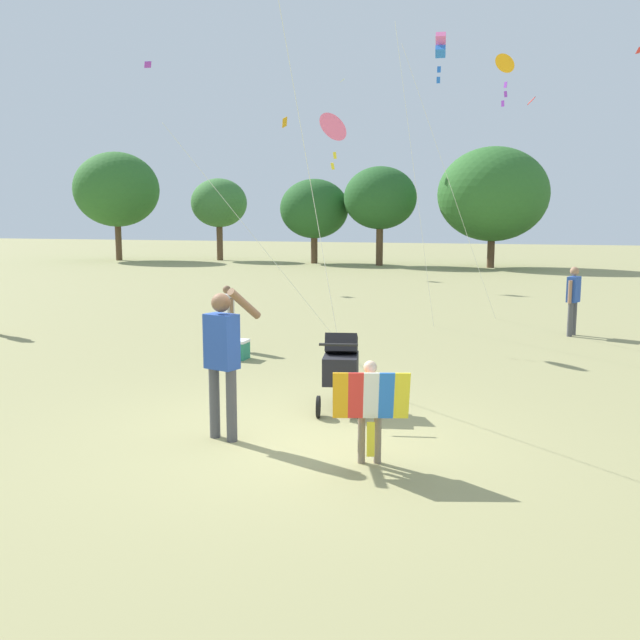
{
  "coord_description": "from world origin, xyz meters",
  "views": [
    {
      "loc": [
        2.62,
        -7.31,
        2.53
      ],
      "look_at": [
        0.16,
        0.57,
        1.3
      ],
      "focal_mm": 38.99,
      "sensor_mm": 36.0,
      "label": 1
    }
  ],
  "objects_px": {
    "stroller": "(341,364)",
    "person_sitting_far": "(573,295)",
    "kite_orange_delta": "(440,49)",
    "child_with_butterfly_kite": "(370,402)",
    "person_kid_running": "(227,312)",
    "cooler_box": "(235,349)",
    "kite_green_novelty": "(332,129)",
    "kite_blue_high": "(503,69)",
    "person_adult_flyer": "(222,352)"
  },
  "relations": [
    {
      "from": "stroller",
      "to": "person_sitting_far",
      "type": "xyz_separation_m",
      "value": [
        3.17,
        7.02,
        0.27
      ]
    },
    {
      "from": "stroller",
      "to": "kite_orange_delta",
      "type": "distance_m",
      "value": 9.24
    },
    {
      "from": "child_with_butterfly_kite",
      "to": "stroller",
      "type": "bearing_deg",
      "value": 113.86
    },
    {
      "from": "person_sitting_far",
      "to": "person_kid_running",
      "type": "bearing_deg",
      "value": -150.42
    },
    {
      "from": "child_with_butterfly_kite",
      "to": "kite_orange_delta",
      "type": "xyz_separation_m",
      "value": [
        -0.68,
        9.29,
        5.51
      ]
    },
    {
      "from": "stroller",
      "to": "cooler_box",
      "type": "xyz_separation_m",
      "value": [
        -2.7,
        2.62,
        -0.43
      ]
    },
    {
      "from": "stroller",
      "to": "kite_green_novelty",
      "type": "height_order",
      "value": "kite_green_novelty"
    },
    {
      "from": "stroller",
      "to": "cooler_box",
      "type": "relative_size",
      "value": 2.49
    },
    {
      "from": "kite_blue_high",
      "to": "cooler_box",
      "type": "height_order",
      "value": "kite_blue_high"
    },
    {
      "from": "child_with_butterfly_kite",
      "to": "kite_blue_high",
      "type": "xyz_separation_m",
      "value": [
        0.6,
        10.99,
        5.35
      ]
    },
    {
      "from": "person_kid_running",
      "to": "stroller",
      "type": "bearing_deg",
      "value": -46.63
    },
    {
      "from": "child_with_butterfly_kite",
      "to": "cooler_box",
      "type": "xyz_separation_m",
      "value": [
        -3.54,
        4.52,
        -0.48
      ]
    },
    {
      "from": "child_with_butterfly_kite",
      "to": "person_adult_flyer",
      "type": "distance_m",
      "value": 1.85
    },
    {
      "from": "stroller",
      "to": "person_kid_running",
      "type": "xyz_separation_m",
      "value": [
        -3.21,
        3.39,
        0.12
      ]
    },
    {
      "from": "child_with_butterfly_kite",
      "to": "stroller",
      "type": "height_order",
      "value": "child_with_butterfly_kite"
    },
    {
      "from": "kite_orange_delta",
      "to": "person_adult_flyer",
      "type": "bearing_deg",
      "value": -97.06
    },
    {
      "from": "kite_blue_high",
      "to": "person_sitting_far",
      "type": "xyz_separation_m",
      "value": [
        1.74,
        -2.07,
        -5.14
      ]
    },
    {
      "from": "child_with_butterfly_kite",
      "to": "person_adult_flyer",
      "type": "relative_size",
      "value": 0.61
    },
    {
      "from": "stroller",
      "to": "cooler_box",
      "type": "distance_m",
      "value": 3.79
    },
    {
      "from": "person_sitting_far",
      "to": "child_with_butterfly_kite",
      "type": "bearing_deg",
      "value": -104.66
    },
    {
      "from": "person_sitting_far",
      "to": "cooler_box",
      "type": "bearing_deg",
      "value": -143.2
    },
    {
      "from": "kite_green_novelty",
      "to": "person_kid_running",
      "type": "relative_size",
      "value": 3.78
    },
    {
      "from": "person_kid_running",
      "to": "cooler_box",
      "type": "bearing_deg",
      "value": -56.8
    },
    {
      "from": "person_adult_flyer",
      "to": "person_kid_running",
      "type": "bearing_deg",
      "value": 114.35
    },
    {
      "from": "child_with_butterfly_kite",
      "to": "person_kid_running",
      "type": "bearing_deg",
      "value": 127.39
    },
    {
      "from": "person_adult_flyer",
      "to": "kite_blue_high",
      "type": "distance_m",
      "value": 12.03
    },
    {
      "from": "kite_green_novelty",
      "to": "cooler_box",
      "type": "relative_size",
      "value": 10.38
    },
    {
      "from": "kite_blue_high",
      "to": "person_kid_running",
      "type": "height_order",
      "value": "kite_blue_high"
    },
    {
      "from": "person_sitting_far",
      "to": "kite_orange_delta",
      "type": "bearing_deg",
      "value": 173.03
    },
    {
      "from": "kite_blue_high",
      "to": "person_kid_running",
      "type": "relative_size",
      "value": 5.16
    },
    {
      "from": "kite_orange_delta",
      "to": "kite_green_novelty",
      "type": "distance_m",
      "value": 3.23
    },
    {
      "from": "child_with_butterfly_kite",
      "to": "kite_orange_delta",
      "type": "bearing_deg",
      "value": 94.16
    },
    {
      "from": "person_sitting_far",
      "to": "person_kid_running",
      "type": "relative_size",
      "value": 1.2
    },
    {
      "from": "person_sitting_far",
      "to": "person_kid_running",
      "type": "height_order",
      "value": "person_sitting_far"
    },
    {
      "from": "person_sitting_far",
      "to": "kite_green_novelty",
      "type": "bearing_deg",
      "value": -163.55
    },
    {
      "from": "stroller",
      "to": "cooler_box",
      "type": "bearing_deg",
      "value": 135.85
    },
    {
      "from": "kite_blue_high",
      "to": "cooler_box",
      "type": "bearing_deg",
      "value": -122.62
    },
    {
      "from": "person_kid_running",
      "to": "kite_green_novelty",
      "type": "bearing_deg",
      "value": 56.31
    },
    {
      "from": "cooler_box",
      "to": "person_adult_flyer",
      "type": "bearing_deg",
      "value": -67.43
    },
    {
      "from": "kite_green_novelty",
      "to": "kite_blue_high",
      "type": "height_order",
      "value": "kite_blue_high"
    },
    {
      "from": "person_adult_flyer",
      "to": "person_sitting_far",
      "type": "xyz_separation_m",
      "value": [
        4.12,
        8.61,
        -0.14
      ]
    },
    {
      "from": "person_adult_flyer",
      "to": "person_sitting_far",
      "type": "distance_m",
      "value": 9.55
    },
    {
      "from": "kite_blue_high",
      "to": "child_with_butterfly_kite",
      "type": "bearing_deg",
      "value": -93.1
    },
    {
      "from": "person_adult_flyer",
      "to": "kite_blue_high",
      "type": "bearing_deg",
      "value": 77.42
    },
    {
      "from": "child_with_butterfly_kite",
      "to": "kite_orange_delta",
      "type": "relative_size",
      "value": 0.17
    },
    {
      "from": "stroller",
      "to": "person_sitting_far",
      "type": "distance_m",
      "value": 7.7
    },
    {
      "from": "stroller",
      "to": "person_kid_running",
      "type": "height_order",
      "value": "person_kid_running"
    },
    {
      "from": "child_with_butterfly_kite",
      "to": "cooler_box",
      "type": "relative_size",
      "value": 2.41
    },
    {
      "from": "kite_green_novelty",
      "to": "kite_blue_high",
      "type": "xyz_separation_m",
      "value": [
        3.2,
        3.53,
        1.68
      ]
    },
    {
      "from": "child_with_butterfly_kite",
      "to": "person_sitting_far",
      "type": "bearing_deg",
      "value": 75.34
    }
  ]
}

